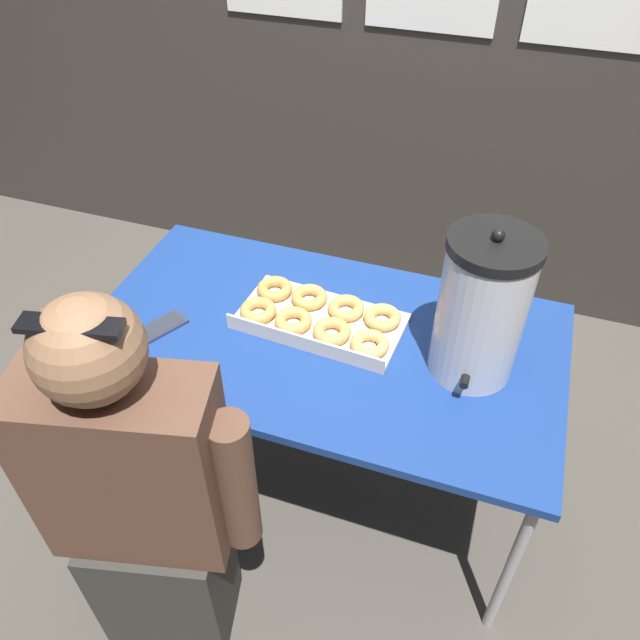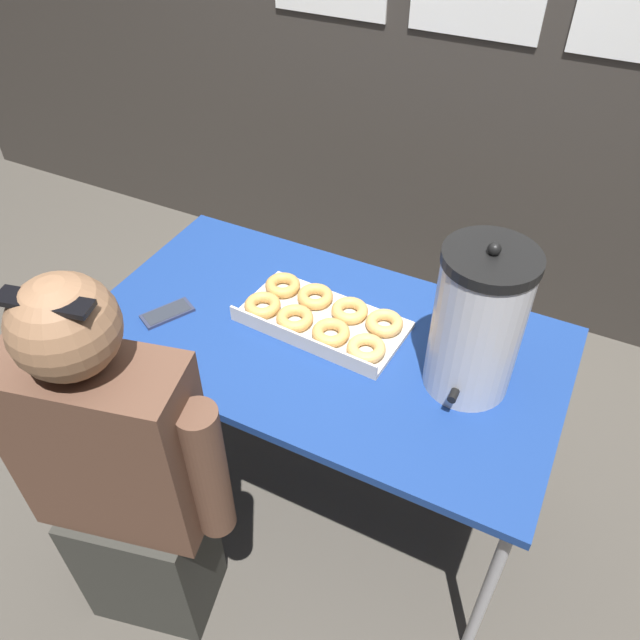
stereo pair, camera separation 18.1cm
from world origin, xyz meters
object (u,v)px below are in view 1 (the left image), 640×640
Objects in this scene: donut_box at (320,317)px; coffee_urn at (482,308)px; cell_phone at (161,327)px; person_seated at (143,506)px.

coffee_urn is (0.46, -0.03, 0.19)m from donut_box.
cell_phone is (-0.90, -0.14, -0.21)m from coffee_urn.
coffee_urn is 0.36× the size of person_seated.
coffee_urn is 0.99m from person_seated.
cell_phone is at bearing -80.20° from person_seated.
person_seated reaches higher than coffee_urn.
person_seated is at bearing -137.29° from coffee_urn.
cell_phone is at bearing -154.07° from donut_box.
cell_phone is 0.55m from person_seated.
donut_box is at bearing 49.91° from cell_phone.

